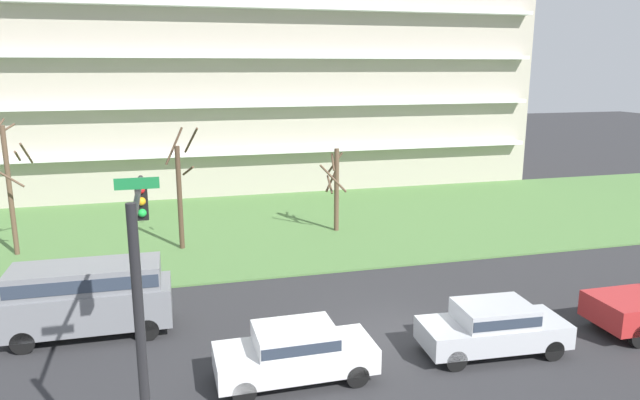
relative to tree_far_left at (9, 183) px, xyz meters
name	(u,v)px	position (x,y,z in m)	size (l,w,h in m)	color
ground	(393,333)	(13.71, -12.01, -3.42)	(160.00, 160.00, 0.00)	#2D2D30
grass_lawn_strip	(298,224)	(13.71, 1.99, -3.38)	(80.00, 16.00, 0.08)	#547F42
apartment_building	(254,58)	(13.71, 16.36, 5.74)	(38.88, 13.70, 18.31)	#B2A899
tree_far_left	(9,183)	(0.00, 0.00, 0.00)	(2.00, 2.10, 6.27)	brown
tree_left	(180,191)	(7.42, -0.95, -0.56)	(1.57, 1.42, 5.83)	#4C3828
tree_center	(336,187)	(15.30, 0.08, -1.01)	(1.47, 1.61, 4.42)	brown
sedan_silver_near_left	(493,326)	(16.10, -14.01, -2.55)	(4.50, 2.06, 1.57)	#B7BABF
sedan_white_center_right	(295,351)	(9.97, -14.01, -2.55)	(4.41, 1.83, 1.57)	white
van_gray_near_right	(87,294)	(4.15, -9.51, -2.02)	(5.22, 2.06, 2.36)	slate
traffic_signal_mast	(142,287)	(6.22, -17.09, 0.87)	(0.90, 4.63, 6.32)	black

